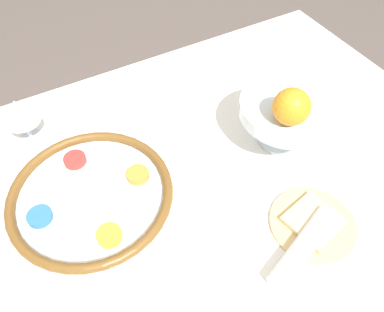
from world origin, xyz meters
The scene contains 8 objects.
ground_plane centered at (0.00, 0.00, 0.00)m, with size 8.00×8.00×0.00m, color #564C47.
dining_table centered at (0.00, 0.00, 0.38)m, with size 1.42×0.84×0.76m.
seder_plate centered at (-0.14, 0.04, 0.78)m, with size 0.33×0.33×0.03m.
wine_glass centered at (-0.20, 0.27, 0.85)m, with size 0.08×0.08×0.12m.
fruit_stand centered at (0.30, -0.01, 0.86)m, with size 0.21×0.21×0.11m.
orange_fruit centered at (0.27, -0.05, 0.92)m, with size 0.07×0.07×0.07m.
bread_plate centered at (0.22, -0.22, 0.77)m, with size 0.17×0.17×0.02m.
napkin_roll centered at (0.16, -0.25, 0.78)m, with size 0.19×0.10×0.04m.
Camera 1 is at (-0.16, -0.42, 1.41)m, focal length 35.00 mm.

